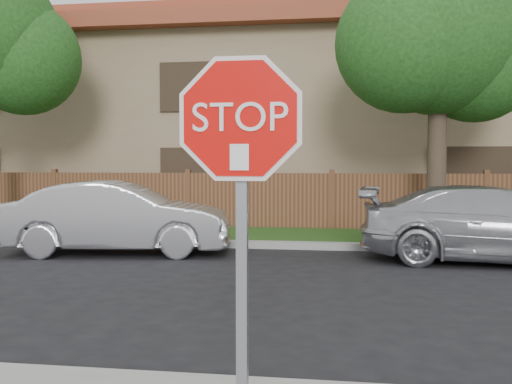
# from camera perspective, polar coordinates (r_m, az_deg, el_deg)

# --- Properties ---
(far_curb) EXTENTS (70.00, 0.30, 0.15)m
(far_curb) POSITION_cam_1_polar(r_m,az_deg,el_deg) (13.17, 6.81, -5.13)
(far_curb) COLOR gray
(far_curb) RESTS_ON ground
(grass_strip) EXTENTS (70.00, 3.00, 0.12)m
(grass_strip) POSITION_cam_1_polar(r_m,az_deg,el_deg) (14.81, 7.03, -4.30)
(grass_strip) COLOR #1E4714
(grass_strip) RESTS_ON ground
(fence) EXTENTS (70.00, 0.12, 1.60)m
(fence) POSITION_cam_1_polar(r_m,az_deg,el_deg) (16.33, 7.22, -1.03)
(fence) COLOR #4F2D1C
(fence) RESTS_ON ground
(apartment_building) EXTENTS (35.20, 9.20, 7.20)m
(apartment_building) POSITION_cam_1_polar(r_m,az_deg,el_deg) (21.95, 7.66, 7.09)
(apartment_building) COLOR #8D7857
(apartment_building) RESTS_ON ground
(tree_mid) EXTENTS (4.80, 3.90, 7.35)m
(tree_mid) POSITION_cam_1_polar(r_m,az_deg,el_deg) (14.90, 17.15, 14.24)
(tree_mid) COLOR #382B21
(tree_mid) RESTS_ON ground
(stop_sign) EXTENTS (1.01, 0.13, 2.55)m
(stop_sign) POSITION_cam_1_polar(r_m,az_deg,el_deg) (3.46, -1.46, 1.67)
(stop_sign) COLOR gray
(stop_sign) RESTS_ON sidewalk_near
(sedan_left) EXTENTS (4.76, 2.24, 1.51)m
(sedan_left) POSITION_cam_1_polar(r_m,az_deg,el_deg) (12.69, -12.93, -2.40)
(sedan_left) COLOR #B5B5BA
(sedan_left) RESTS_ON ground
(sedan_right) EXTENTS (5.17, 2.45, 1.45)m
(sedan_right) POSITION_cam_1_polar(r_m,az_deg,el_deg) (12.17, 21.77, -2.88)
(sedan_right) COLOR #B4B5BB
(sedan_right) RESTS_ON ground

